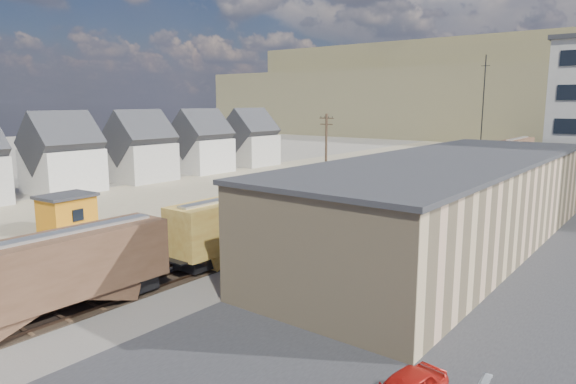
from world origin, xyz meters
The scene contains 12 objects.
ground centered at (0.00, 0.00, 0.00)m, with size 300.00×300.00×0.00m, color #6B6356.
ballast_bed centered at (0.00, 50.00, 0.03)m, with size 18.00×200.00×0.06m, color #4C4742.
dirt_yard centered at (-20.00, 40.00, 0.01)m, with size 24.00×180.00×0.03m, color #827159.
asphalt_lot centered at (22.00, 35.00, 0.02)m, with size 26.00×120.00×0.04m, color #232326.
rail_tracks centered at (-0.55, 50.00, 0.11)m, with size 11.40×200.00×0.24m.
freight_train centered at (3.80, 35.63, 2.79)m, with size 3.00×119.74×4.46m.
warehouse centered at (14.98, 25.00, 3.65)m, with size 12.40×40.40×7.25m.
utility_pole_north centered at (-8.50, 42.00, 5.30)m, with size 2.20×0.32×10.00m.
radio_mast centered at (6.00, 60.00, 9.12)m, with size 1.20×0.16×18.00m.
townhouse_row centered at (-34.00, 25.00, 4.34)m, with size 8.15×68.16×10.47m.
hills_north centered at (0.17, 167.92, 14.10)m, with size 265.00×80.00×32.00m.
maintenance_shed centered at (-13.92, 8.35, 1.73)m, with size 3.91×4.87×3.37m.
Camera 1 is at (29.57, -14.92, 11.55)m, focal length 32.00 mm.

